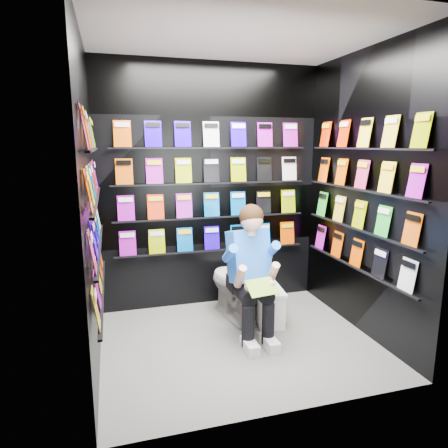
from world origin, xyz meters
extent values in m
plane|color=#5E5E5B|center=(0.00, 0.00, 0.00)|extent=(2.40, 2.40, 0.00)
plane|color=white|center=(0.00, 0.00, 2.60)|extent=(2.40, 2.40, 0.00)
cube|color=black|center=(0.00, 1.00, 1.30)|extent=(2.40, 0.04, 2.60)
cube|color=black|center=(0.00, -1.00, 1.30)|extent=(2.40, 0.04, 2.60)
cube|color=black|center=(-1.20, 0.00, 1.30)|extent=(0.04, 2.00, 2.60)
cube|color=black|center=(1.20, 0.00, 1.30)|extent=(0.04, 2.00, 2.60)
imported|color=white|center=(0.14, 0.55, 0.37)|extent=(0.53, 0.81, 0.73)
cube|color=white|center=(0.41, 0.33, 0.16)|extent=(0.29, 0.46, 0.33)
cube|color=white|center=(0.41, 0.33, 0.34)|extent=(0.32, 0.49, 0.03)
cube|color=green|center=(0.14, -0.18, 0.58)|extent=(0.28, 0.19, 0.11)
camera|label=1|loc=(-1.04, -3.16, 1.76)|focal=32.00mm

